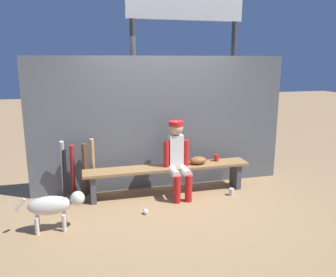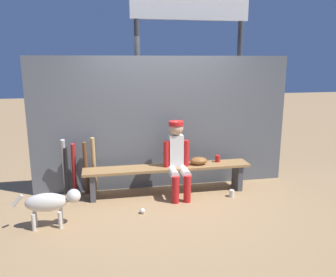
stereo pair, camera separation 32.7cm
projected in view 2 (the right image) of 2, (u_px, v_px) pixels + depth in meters
The scene contains 15 objects.
ground_plane at pixel (168, 193), 5.52m from camera, with size 30.00×30.00×0.00m, color #9E7A51.
chainlink_fence at pixel (164, 123), 5.62m from camera, with size 4.23×0.03×2.16m, color #595E63.
dugout_bench at pixel (168, 172), 5.44m from camera, with size 2.65×0.36×0.46m.
player_seated at pixel (178, 157), 5.29m from camera, with size 0.41×0.55×1.18m.
baseball_glove at pixel (199, 161), 5.50m from camera, with size 0.28×0.20×0.12m, color brown.
bat_wood_tan at pixel (94, 165), 5.43m from camera, with size 0.06×0.06×0.93m, color tan.
bat_wood_dark at pixel (86, 168), 5.38m from camera, with size 0.06×0.06×0.87m, color brown.
bat_aluminum_red at pixel (74, 169), 5.41m from camera, with size 0.06×0.06×0.85m, color #B22323.
bat_aluminum_black at pixel (66, 171), 5.34m from camera, with size 0.06×0.06×0.80m, color black.
bat_aluminum_silver at pixel (65, 167), 5.36m from camera, with size 0.06×0.06×0.94m, color #B7B7BC.
baseball at pixel (142, 211), 4.80m from camera, with size 0.07×0.07×0.07m, color white.
cup_on_ground at pixel (232, 193), 5.37m from camera, with size 0.08×0.08×0.11m, color silver.
cup_on_bench at pixel (218, 159), 5.64m from camera, with size 0.08×0.08×0.11m, color red.
scoreboard at pixel (193, 17), 6.20m from camera, with size 2.46×0.27×3.99m.
dog at pixel (51, 202), 4.35m from camera, with size 0.84×0.20×0.49m.
Camera 2 is at (-1.01, -5.08, 2.11)m, focal length 36.70 mm.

